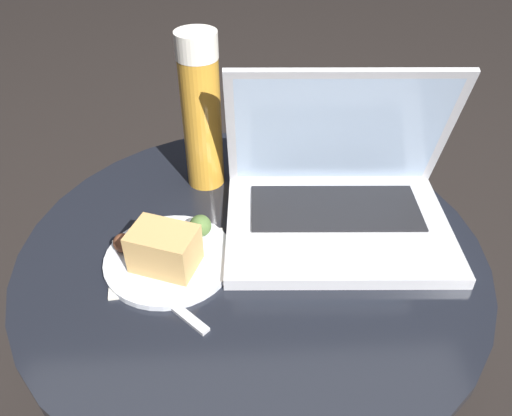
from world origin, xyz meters
TOP-DOWN VIEW (x-y plane):
  - table at (0.00, 0.00)m, footprint 0.66×0.66m
  - napkin at (-0.11, -0.03)m, footprint 0.17×0.13m
  - laptop at (0.13, 0.05)m, footprint 0.33×0.25m
  - beer_glass at (-0.07, 0.17)m, footprint 0.06×0.06m
  - snack_plate at (-0.12, -0.03)m, footprint 0.18×0.18m
  - fork at (-0.13, -0.08)m, footprint 0.13×0.14m

SIDE VIEW (x-z plane):
  - table at x=0.00m, z-range 0.10..0.58m
  - napkin at x=-0.11m, z-range 0.49..0.49m
  - fork at x=-0.13m, z-range 0.49..0.49m
  - snack_plate at x=-0.12m, z-range 0.47..0.54m
  - laptop at x=0.13m, z-range 0.42..0.65m
  - beer_glass at x=-0.07m, z-range 0.49..0.74m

